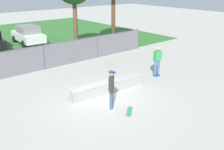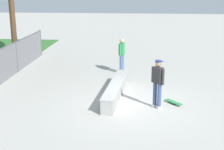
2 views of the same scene
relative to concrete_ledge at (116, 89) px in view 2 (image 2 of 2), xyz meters
The scene contains 5 objects.
ground_plane 1.28m from the concrete_ledge, 137.03° to the right, with size 80.00×80.00×0.00m, color #ADAAA3.
concrete_ledge is the anchor object (origin of this frame).
skateboarder 2.14m from the concrete_ledge, 125.42° to the right, with size 0.45×0.46×1.84m.
skateboard 2.43m from the concrete_ledge, 107.02° to the right, with size 0.74×0.67×0.09m.
bystander 3.79m from the concrete_ledge, ahead, with size 0.58×0.36×1.82m.
Camera 2 is at (-12.08, -0.14, 4.54)m, focal length 53.14 mm.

